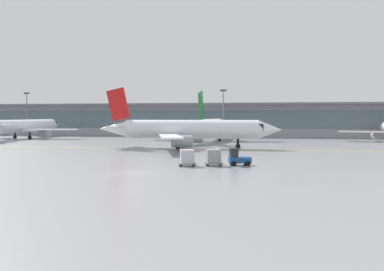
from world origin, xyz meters
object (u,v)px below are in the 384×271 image
at_px(gate_airplane_1, 211,127).
at_px(baggage_tug, 238,158).
at_px(cargo_dolly_trailing, 187,157).
at_px(apron_light_mast_0, 27,112).
at_px(taxiing_regional_jet, 189,130).
at_px(gate_airplane_0, 26,126).
at_px(cargo_dolly_lead, 214,157).
at_px(apron_light_mast_1, 223,111).

relative_size(gate_airplane_1, baggage_tug, 11.75).
height_order(cargo_dolly_trailing, apron_light_mast_0, apron_light_mast_0).
distance_m(baggage_tug, cargo_dolly_trailing, 6.17).
relative_size(taxiing_regional_jet, apron_light_mast_0, 2.60).
bearing_deg(apron_light_mast_0, cargo_dolly_trailing, -47.67).
xyz_separation_m(gate_airplane_0, cargo_dolly_lead, (56.61, -51.47, -2.17)).
bearing_deg(gate_airplane_0, cargo_dolly_lead, -128.90).
relative_size(taxiing_regional_jet, baggage_tug, 11.81).
distance_m(gate_airplane_0, taxiing_regional_jet, 54.53).
bearing_deg(gate_airplane_1, taxiing_regional_jet, 179.39).
relative_size(taxiing_regional_jet, cargo_dolly_lead, 13.83).
bearing_deg(apron_light_mast_1, baggage_tug, -82.08).
bearing_deg(apron_light_mast_1, cargo_dolly_lead, -84.50).
xyz_separation_m(apron_light_mast_0, apron_light_mast_1, (60.87, -0.81, 0.08)).
xyz_separation_m(cargo_dolly_lead, cargo_dolly_trailing, (-3.06, -0.91, 0.00)).
height_order(gate_airplane_0, baggage_tug, gate_airplane_0).
relative_size(cargo_dolly_trailing, apron_light_mast_1, 0.19).
xyz_separation_m(gate_airplane_1, cargo_dolly_trailing, (4.43, -51.57, -2.33)).
xyz_separation_m(gate_airplane_1, apron_light_mast_0, (-60.02, 19.18, 3.86)).
distance_m(baggage_tug, cargo_dolly_lead, 2.98).
bearing_deg(cargo_dolly_trailing, cargo_dolly_lead, -0.00).
bearing_deg(taxiing_regional_jet, cargo_dolly_trailing, -80.64).
distance_m(gate_airplane_0, cargo_dolly_trailing, 74.94).
bearing_deg(taxiing_regional_jet, baggage_tug, -67.90).
relative_size(taxiing_regional_jet, apron_light_mast_1, 2.57).
bearing_deg(taxiing_regional_jet, apron_light_mast_1, 86.62).
xyz_separation_m(gate_airplane_0, apron_light_mast_1, (49.97, 17.56, 4.09)).
height_order(taxiing_regional_jet, cargo_dolly_lead, taxiing_regional_jet).
bearing_deg(apron_light_mast_0, gate_airplane_1, -17.72).
distance_m(taxiing_regional_jet, apron_light_mast_0, 73.64).
bearing_deg(gate_airplane_1, gate_airplane_0, 90.11).
distance_m(taxiing_regional_jet, apron_light_mast_1, 42.86).
distance_m(cargo_dolly_trailing, apron_light_mast_0, 95.90).
distance_m(gate_airplane_1, apron_light_mast_0, 63.13).
bearing_deg(apron_light_mast_1, apron_light_mast_0, 179.23).
relative_size(gate_airplane_1, taxiing_regional_jet, 1.00).
bearing_deg(gate_airplane_0, taxiing_regional_jet, -114.03).
height_order(taxiing_regional_jet, baggage_tug, taxiing_regional_jet).
height_order(baggage_tug, cargo_dolly_lead, baggage_tug).
relative_size(cargo_dolly_lead, apron_light_mast_0, 0.19).
bearing_deg(gate_airplane_1, cargo_dolly_lead, -170.53).
relative_size(cargo_dolly_lead, cargo_dolly_trailing, 1.00).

